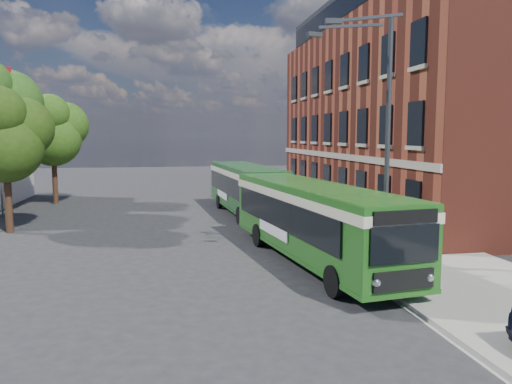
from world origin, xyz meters
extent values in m
plane|color=#252528|center=(0.00, 0.00, 0.00)|extent=(120.00, 120.00, 0.00)
cube|color=#99978B|center=(7.00, 8.00, 0.07)|extent=(6.00, 48.00, 0.15)
cube|color=beige|center=(3.95, 8.00, 0.01)|extent=(0.12, 48.00, 0.01)
cube|color=maroon|center=(14.00, 12.00, 6.00)|extent=(12.00, 26.00, 12.00)
cube|color=#B0A795|center=(7.96, 12.00, 3.60)|extent=(0.12, 26.00, 0.35)
cube|color=black|center=(14.00, 12.00, 13.10)|extent=(10.80, 24.80, 2.20)
cube|color=black|center=(8.57, 12.00, 13.10)|extent=(0.08, 24.00, 1.40)
cube|color=maroon|center=(-12.05, 13.00, 8.60)|extent=(0.90, 0.02, 0.60)
cylinder|color=#3A3C3F|center=(5.20, -2.00, 0.15)|extent=(0.44, 0.44, 0.30)
cylinder|color=#3A3C3F|center=(5.20, -2.00, 4.50)|extent=(0.18, 0.18, 9.00)
cube|color=#3A3C3F|center=(3.96, -2.60, 8.80)|extent=(2.58, 0.46, 0.37)
cube|color=#3A3C3F|center=(3.96, -1.40, 8.80)|extent=(2.58, 0.46, 0.37)
cube|color=#3A3C3F|center=(2.73, -3.08, 8.55)|extent=(0.55, 0.22, 0.16)
cube|color=#3A3C3F|center=(2.73, -0.92, 8.55)|extent=(0.55, 0.22, 0.16)
cylinder|color=#3A3C3F|center=(5.60, -4.20, 1.25)|extent=(0.08, 0.08, 2.50)
cube|color=red|center=(5.60, -4.20, 2.35)|extent=(0.35, 0.04, 0.35)
cube|color=#205C1A|center=(2.86, -0.60, 1.77)|extent=(4.09, 12.23, 2.45)
cube|color=#205C1A|center=(2.86, -0.60, 0.50)|extent=(4.14, 12.27, 0.14)
cube|color=black|center=(1.55, -0.47, 1.90)|extent=(1.45, 10.12, 1.10)
cube|color=black|center=(4.09, -0.13, 1.90)|extent=(1.45, 10.12, 1.10)
cube|color=beige|center=(2.86, -0.60, 2.60)|extent=(4.16, 12.29, 0.32)
cube|color=#205C1A|center=(2.86, -0.60, 2.96)|extent=(3.98, 12.11, 0.12)
cube|color=black|center=(3.67, -6.57, 1.95)|extent=(2.14, 0.37, 1.05)
cube|color=black|center=(3.67, -6.58, 2.70)|extent=(1.99, 0.35, 0.38)
cube|color=black|center=(3.67, -6.58, 0.95)|extent=(1.89, 0.34, 0.55)
sphere|color=silver|center=(2.83, -6.68, 0.95)|extent=(0.26, 0.26, 0.26)
sphere|color=silver|center=(4.51, -6.45, 0.95)|extent=(0.26, 0.26, 0.26)
cube|color=black|center=(2.05, 5.37, 2.00)|extent=(1.99, 0.35, 0.90)
cube|color=white|center=(1.45, 0.22, 1.15)|extent=(0.47, 3.18, 0.45)
cylinder|color=black|center=(2.27, -4.92, 0.50)|extent=(0.41, 1.03, 1.00)
cylinder|color=black|center=(4.58, -4.60, 0.50)|extent=(0.41, 1.03, 1.00)
cylinder|color=black|center=(1.27, 2.41, 0.50)|extent=(0.41, 1.03, 1.00)
cylinder|color=black|center=(3.59, 2.73, 0.50)|extent=(0.41, 1.03, 1.00)
cube|color=#194C1C|center=(2.13, 11.62, 1.77)|extent=(3.33, 11.13, 2.45)
cube|color=#194C1C|center=(2.13, 11.62, 0.50)|extent=(3.37, 11.17, 0.14)
cube|color=black|center=(0.83, 11.83, 1.90)|extent=(0.78, 9.15, 1.10)
cube|color=black|center=(3.38, 12.02, 1.90)|extent=(0.78, 9.15, 1.10)
cube|color=#F3E6C8|center=(2.13, 11.62, 2.60)|extent=(3.39, 11.19, 0.32)
cube|color=#194C1C|center=(2.13, 11.62, 2.96)|extent=(3.22, 11.02, 0.12)
cube|color=black|center=(2.55, 6.13, 1.95)|extent=(2.15, 0.24, 1.05)
cube|color=black|center=(2.55, 6.12, 2.70)|extent=(2.00, 0.23, 0.38)
cube|color=black|center=(2.55, 6.12, 0.95)|extent=(1.90, 0.22, 0.55)
sphere|color=silver|center=(1.70, 6.07, 0.95)|extent=(0.26, 0.26, 0.26)
sphere|color=silver|center=(3.40, 6.20, 0.95)|extent=(0.26, 0.26, 0.26)
cube|color=black|center=(1.71, 17.12, 2.00)|extent=(2.00, 0.23, 0.90)
cube|color=white|center=(0.77, 12.52, 1.15)|extent=(0.28, 3.19, 0.45)
cylinder|color=black|center=(1.24, 7.86, 0.50)|extent=(0.36, 1.02, 1.00)
cylinder|color=black|center=(3.58, 8.04, 0.50)|extent=(0.36, 1.02, 1.00)
cylinder|color=black|center=(0.76, 14.21, 0.50)|extent=(0.36, 1.02, 1.00)
cylinder|color=black|center=(3.09, 14.39, 0.50)|extent=(0.36, 1.02, 1.00)
imported|color=black|center=(6.10, -3.46, 0.96)|extent=(0.71, 0.65, 1.63)
imported|color=black|center=(6.24, -2.52, 0.94)|extent=(0.96, 0.89, 1.58)
cylinder|color=#331F12|center=(-10.56, 7.68, 1.55)|extent=(0.36, 0.36, 3.10)
sphere|color=#263F10|center=(-10.56, 7.68, 4.37)|extent=(3.66, 3.66, 3.66)
sphere|color=#263F10|center=(-9.86, 8.24, 5.28)|extent=(3.10, 3.10, 3.10)
sphere|color=#294E18|center=(-12.07, 13.89, 6.84)|extent=(4.01, 4.01, 4.01)
cylinder|color=#331F12|center=(-10.60, 18.55, 1.65)|extent=(0.36, 0.36, 3.31)
sphere|color=#2C5115|center=(-10.60, 18.55, 4.66)|extent=(3.91, 3.91, 3.91)
sphere|color=#2C5115|center=(-9.85, 19.15, 5.64)|extent=(3.31, 3.31, 3.31)
sphere|color=#2C5115|center=(-11.28, 18.02, 5.26)|extent=(3.01, 3.01, 3.01)
sphere|color=#2C5115|center=(-10.60, 17.80, 6.39)|extent=(2.70, 2.70, 2.70)
camera|label=1|loc=(-2.64, -18.95, 4.90)|focal=35.00mm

